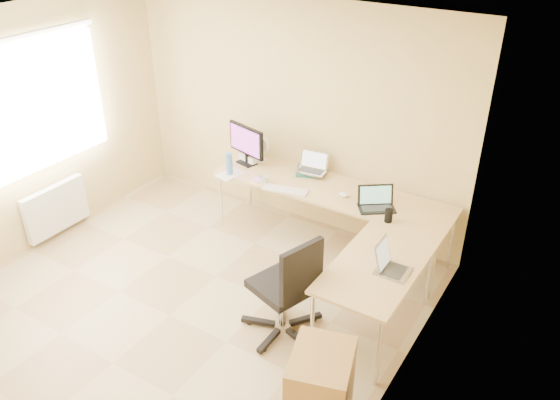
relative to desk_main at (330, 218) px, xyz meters
The scene contains 25 objects.
floor 2.02m from the desk_main, 111.40° to the right, with size 4.50×4.50×0.00m, color tan.
ceiling 2.99m from the desk_main, 111.40° to the right, with size 4.50×4.50×0.00m, color white.
wall_back 1.25m from the desk_main, 151.11° to the left, with size 4.50×4.50×0.00m, color tan.
wall_left 3.50m from the desk_main, 146.78° to the right, with size 4.50×4.50×0.00m, color tan.
wall_right 2.49m from the desk_main, 53.38° to the right, with size 4.50×4.50×0.00m, color tan.
desk_main is the anchor object (origin of this frame).
desk_return 1.40m from the desk_main, 45.73° to the right, with size 0.70×1.30×0.73m, color tan.
monitor 1.28m from the desk_main, behind, with size 0.55×0.18×0.47m, color black.
book_stack 0.61m from the desk_main, 154.93° to the left, with size 0.20×0.27×0.05m, color #1F564F.
laptop_center 0.64m from the desk_main, 152.84° to the left, with size 0.33×0.25×0.21m, color #ACACAC.
laptop_black 0.77m from the desk_main, 12.79° to the right, with size 0.36×0.26×0.23m, color black.
keyboard 0.62m from the desk_main, 142.94° to the right, with size 0.49×0.14×0.02m, color silver.
mouse 0.44m from the desk_main, 21.74° to the right, with size 0.11×0.07×0.04m, color white.
mug 0.84m from the desk_main, 155.92° to the right, with size 0.10×0.10×0.10m, color silver.
cd_stack 0.88m from the desk_main, 160.62° to the right, with size 0.13×0.13×0.03m, color silver.
water_bottle 1.27m from the desk_main, 165.20° to the right, with size 0.07×0.07×0.26m, color #457BB8.
papers 1.22m from the desk_main, 165.20° to the right, with size 0.21×0.30×0.01m, color silver.
white_box 1.21m from the desk_main, behind, with size 0.25×0.18×0.09m, color white.
desk_fan 1.16m from the desk_main, 168.91° to the left, with size 0.24×0.24×0.30m, color white.
black_cup 0.94m from the desk_main, 20.98° to the right, with size 0.08×0.08×0.13m, color black.
laptop_return 1.60m from the desk_main, 42.50° to the right, with size 0.26×0.32×0.22m, color #999BB2.
office_chair 1.47m from the desk_main, 78.82° to the right, with size 0.63×0.63×1.06m, color black.
cabinet 2.45m from the desk_main, 63.89° to the right, with size 0.43×0.53×0.73m, color #A86C45.
radiator 3.11m from the desk_main, 152.24° to the right, with size 0.09×0.80×0.55m, color white.
window 3.35m from the desk_main, 152.41° to the right, with size 0.10×1.80×1.40m, color white.
Camera 1 is at (3.08, -2.93, 3.58)m, focal length 36.10 mm.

